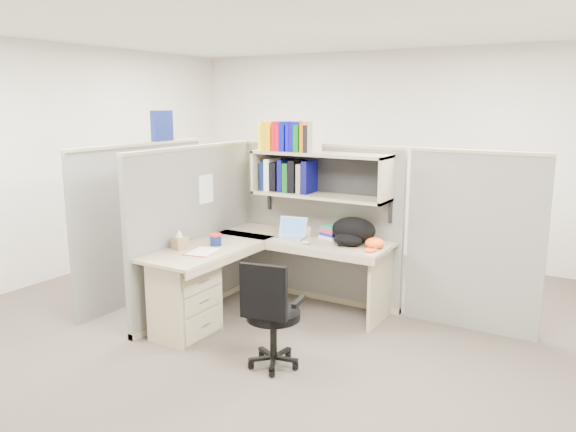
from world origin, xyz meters
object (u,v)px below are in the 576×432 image
Objects in this scene: laptop at (290,228)px; task_chair at (272,331)px; backpack at (351,231)px; snack_canister at (216,239)px; desk at (218,283)px.

laptop is 0.32× the size of task_chair.
backpack reaches higher than task_chair.
laptop is at bearing 53.16° from snack_canister.
desk is 1.98× the size of task_chair.
laptop is 0.66× the size of backpack.
backpack is at bearing 42.67° from desk.
laptop is 1.40m from task_chair.
desk is 0.41m from snack_canister.
snack_canister is (-0.15, 0.17, 0.35)m from desk.
snack_canister is at bearing 130.73° from desk.
backpack is 1.38m from task_chair.
desk is 0.94m from task_chair.
desk is 0.91m from laptop.
desk is at bearing -153.65° from backpack.
laptop is 2.53× the size of snack_canister.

